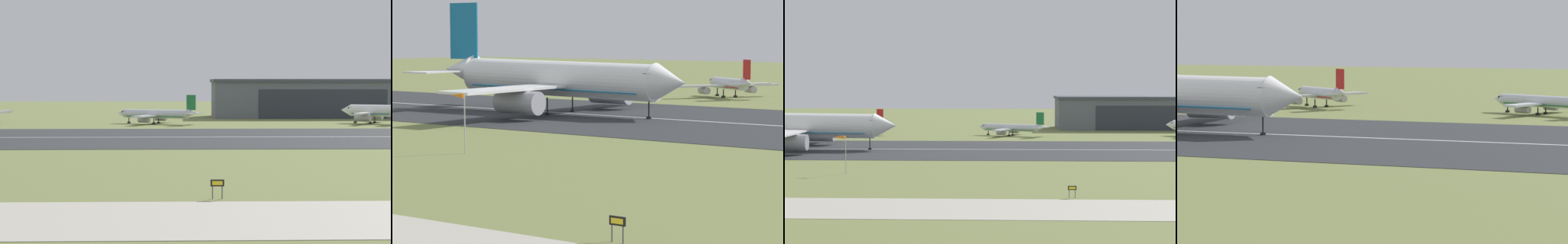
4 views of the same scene
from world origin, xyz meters
The scene contains 4 objects.
airplane_landing centered at (-67.41, 117.20, 5.87)m, with size 51.56×54.87×19.47m.
airplane_parked_east centered at (-60.67, 170.82, 2.93)m, with size 18.18×20.67×8.41m.
windsock_pole centered at (-45.44, 68.40, 6.23)m, with size 2.55×0.83×6.98m.
runway_sign centered at (-4.92, 39.74, 1.30)m, with size 1.25×0.13×1.78m.
Camera 2 is at (27.64, -10.76, 13.79)m, focal length 85.00 mm.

